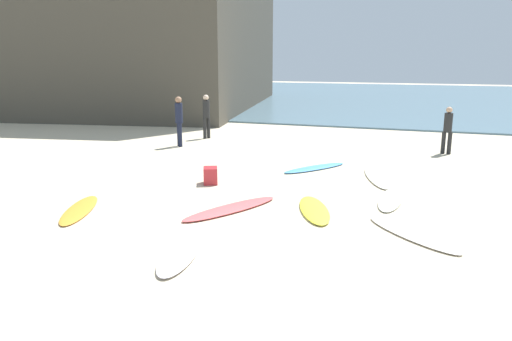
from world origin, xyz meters
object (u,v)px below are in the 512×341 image
object	(u,v)px
surfboard_1	(315,168)
surfboard_4	(391,199)
surfboard_5	(180,253)
surfboard_7	(412,234)
surfboard_0	(314,210)
beach_cooler	(211,176)
surfboard_3	(79,210)
surfboard_2	(377,177)
surfboard_6	(231,208)
beachgoer_near	(206,114)
beachgoer_far	(179,118)
beachgoer_mid	(448,128)

from	to	relation	value
surfboard_1	surfboard_4	bearing A→B (deg)	-13.08
surfboard_5	surfboard_7	world-z (taller)	surfboard_5
surfboard_1	surfboard_5	world-z (taller)	surfboard_5
surfboard_5	surfboard_0	bearing A→B (deg)	49.84
surfboard_7	beach_cooler	xyz separation A→B (m)	(-5.18, 2.24, 0.19)
beach_cooler	surfboard_7	bearing A→B (deg)	-23.36
surfboard_0	surfboard_4	xyz separation A→B (m)	(1.50, 1.40, -0.01)
surfboard_3	surfboard_7	world-z (taller)	surfboard_7
surfboard_3	surfboard_4	xyz separation A→B (m)	(6.32, 3.08, 0.00)
surfboard_5	beach_cooler	size ratio (longest dim) A/B	4.29
surfboard_2	surfboard_6	bearing A→B (deg)	39.81
surfboard_3	surfboard_6	xyz separation A→B (m)	(3.08, 1.15, 0.01)
surfboard_2	beachgoer_near	world-z (taller)	beachgoer_near
surfboard_1	surfboard_3	bearing A→B (deg)	-89.55
surfboard_0	surfboard_2	distance (m)	3.62
surfboard_4	surfboard_2	bearing A→B (deg)	106.12
surfboard_5	surfboard_7	bearing A→B (deg)	19.04
surfboard_4	beachgoer_far	distance (m)	9.38
surfboard_0	surfboard_5	xyz separation A→B (m)	(-1.58, -3.12, 0.00)
surfboard_2	beachgoer_mid	distance (m)	4.85
surfboard_0	surfboard_1	distance (m)	4.15
surfboard_7	surfboard_5	bearing A→B (deg)	165.57
surfboard_7	surfboard_0	bearing A→B (deg)	111.70
surfboard_3	surfboard_7	bearing A→B (deg)	-15.94
surfboard_1	surfboard_6	world-z (taller)	surfboard_6
surfboard_3	surfboard_4	world-z (taller)	surfboard_4
surfboard_0	surfboard_6	world-z (taller)	same
surfboard_1	beach_cooler	distance (m)	3.44
beachgoer_mid	beach_cooler	size ratio (longest dim) A/B	3.61
surfboard_6	surfboard_2	bearing A→B (deg)	-96.87
surfboard_1	surfboard_7	world-z (taller)	surfboard_1
surfboard_4	surfboard_3	bearing A→B (deg)	-152.10
surfboard_5	surfboard_6	size ratio (longest dim) A/B	0.75
surfboard_5	beachgoer_near	distance (m)	12.26
surfboard_6	surfboard_0	bearing A→B (deg)	-136.00
beach_cooler	surfboard_5	bearing A→B (deg)	-71.32
surfboard_2	surfboard_5	size ratio (longest dim) A/B	1.33
surfboard_1	surfboard_5	size ratio (longest dim) A/B	1.21
surfboard_7	beachgoer_mid	xyz separation A→B (m)	(0.79, 8.69, 0.87)
surfboard_3	surfboard_4	size ratio (longest dim) A/B	1.02
surfboard_3	surfboard_0	bearing A→B (deg)	-3.87
surfboard_0	surfboard_2	size ratio (longest dim) A/B	0.80
surfboard_4	surfboard_6	distance (m)	3.76
surfboard_6	beach_cooler	size ratio (longest dim) A/B	5.70
beachgoer_far	beach_cooler	xyz separation A→B (m)	(3.43, -4.68, -0.83)
surfboard_7	beachgoer_near	world-z (taller)	beachgoer_near
surfboard_4	beachgoer_far	size ratio (longest dim) A/B	1.13
beach_cooler	beachgoer_mid	bearing A→B (deg)	47.25
surfboard_1	surfboard_3	size ratio (longest dim) A/B	1.09
surfboard_4	surfboard_1	bearing A→B (deg)	134.11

